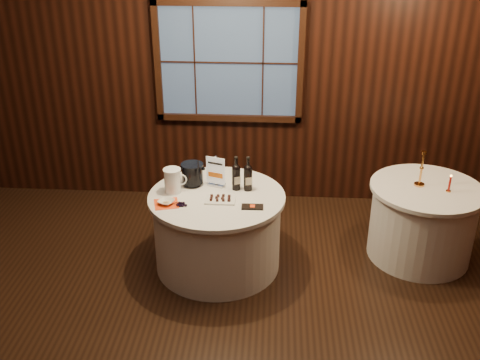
# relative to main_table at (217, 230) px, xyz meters

# --- Properties ---
(ground) EXTENTS (6.00, 6.00, 0.00)m
(ground) POSITION_rel_main_table_xyz_m (0.00, -1.00, -0.39)
(ground) COLOR black
(ground) RESTS_ON ground
(back_wall) EXTENTS (6.00, 0.10, 3.00)m
(back_wall) POSITION_rel_main_table_xyz_m (0.00, 1.48, 1.16)
(back_wall) COLOR black
(back_wall) RESTS_ON ground
(main_table) EXTENTS (1.28, 1.28, 0.77)m
(main_table) POSITION_rel_main_table_xyz_m (0.00, 0.00, 0.00)
(main_table) COLOR white
(main_table) RESTS_ON ground
(side_table) EXTENTS (1.08, 1.08, 0.77)m
(side_table) POSITION_rel_main_table_xyz_m (2.00, 0.30, 0.00)
(side_table) COLOR white
(side_table) RESTS_ON ground
(sign_stand) EXTENTS (0.18, 0.14, 0.31)m
(sign_stand) POSITION_rel_main_table_xyz_m (-0.02, 0.20, 0.49)
(sign_stand) COLOR #AFAFB6
(sign_stand) RESTS_ON main_table
(port_bottle_left) EXTENTS (0.08, 0.09, 0.33)m
(port_bottle_left) POSITION_rel_main_table_xyz_m (0.17, 0.14, 0.53)
(port_bottle_left) COLOR black
(port_bottle_left) RESTS_ON main_table
(port_bottle_right) EXTENTS (0.08, 0.09, 0.34)m
(port_bottle_right) POSITION_rel_main_table_xyz_m (0.28, 0.13, 0.53)
(port_bottle_right) COLOR black
(port_bottle_right) RESTS_ON main_table
(ice_bucket) EXTENTS (0.22, 0.22, 0.22)m
(ice_bucket) POSITION_rel_main_table_xyz_m (-0.25, 0.20, 0.50)
(ice_bucket) COLOR black
(ice_bucket) RESTS_ON main_table
(chocolate_plate) EXTENTS (0.28, 0.19, 0.04)m
(chocolate_plate) POSITION_rel_main_table_xyz_m (0.04, -0.11, 0.40)
(chocolate_plate) COLOR white
(chocolate_plate) RESTS_ON main_table
(chocolate_box) EXTENTS (0.20, 0.10, 0.02)m
(chocolate_box) POSITION_rel_main_table_xyz_m (0.34, -0.22, 0.39)
(chocolate_box) COLOR black
(chocolate_box) RESTS_ON main_table
(grape_bunch) EXTENTS (0.16, 0.07, 0.04)m
(grape_bunch) POSITION_rel_main_table_xyz_m (-0.29, -0.22, 0.40)
(grape_bunch) COLOR black
(grape_bunch) RESTS_ON main_table
(glass_pitcher) EXTENTS (0.22, 0.17, 0.24)m
(glass_pitcher) POSITION_rel_main_table_xyz_m (-0.41, 0.04, 0.50)
(glass_pitcher) COLOR white
(glass_pitcher) RESTS_ON main_table
(orange_napkin) EXTENTS (0.26, 0.26, 0.00)m
(orange_napkin) POSITION_rel_main_table_xyz_m (-0.44, -0.20, 0.38)
(orange_napkin) COLOR #F94615
(orange_napkin) RESTS_ON main_table
(cracker_bowl) EXTENTS (0.18, 0.18, 0.03)m
(cracker_bowl) POSITION_rel_main_table_xyz_m (-0.44, -0.20, 0.40)
(cracker_bowl) COLOR white
(cracker_bowl) RESTS_ON orange_napkin
(brass_candlestick) EXTENTS (0.10, 0.10, 0.35)m
(brass_candlestick) POSITION_rel_main_table_xyz_m (1.93, 0.33, 0.51)
(brass_candlestick) COLOR gold
(brass_candlestick) RESTS_ON side_table
(red_candle) EXTENTS (0.05, 0.05, 0.18)m
(red_candle) POSITION_rel_main_table_xyz_m (2.17, 0.21, 0.45)
(red_candle) COLOR gold
(red_candle) RESTS_ON side_table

